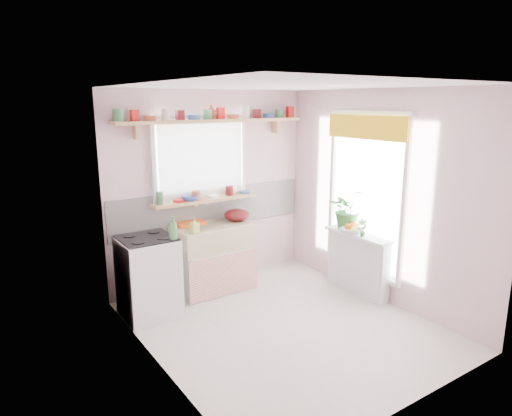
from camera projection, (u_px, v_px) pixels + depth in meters
room at (286, 183)px, 5.64m from camera, size 3.20×3.20×3.20m
sink_unit at (213, 257)px, 5.77m from camera, size 0.95×0.65×1.11m
cooker at (148, 277)px, 5.05m from camera, size 0.58×0.58×0.93m
radiator_ledge at (358, 262)px, 5.68m from camera, size 0.22×0.95×0.78m
windowsill at (205, 200)px, 5.76m from camera, size 1.40×0.22×0.04m
pine_shelf at (214, 121)px, 5.61m from camera, size 2.52×0.24×0.04m
shelf_crockery at (214, 115)px, 5.59m from camera, size 2.47×0.11×0.12m
sill_crockery at (201, 195)px, 5.71m from camera, size 1.35×0.11×0.12m
dish_tray at (189, 223)px, 5.72m from camera, size 0.38×0.29×0.04m
colander at (237, 215)px, 5.89m from camera, size 0.33×0.33×0.15m
jade_plant at (347, 209)px, 5.76m from camera, size 0.50×0.45×0.51m
fruit_bowl at (352, 231)px, 5.57m from camera, size 0.34×0.34×0.07m
herb_pot at (362, 228)px, 5.42m from camera, size 0.13×0.10×0.23m
soap_bottle_sink at (195, 225)px, 5.34m from camera, size 0.09×0.10×0.18m
sill_cup at (232, 190)px, 6.02m from camera, size 0.15×0.15×0.11m
sill_bowl at (190, 198)px, 5.61m from camera, size 0.25×0.25×0.07m
shelf_vase at (211, 112)px, 5.63m from camera, size 0.20×0.20×0.17m
cooker_bottle at (173, 228)px, 4.86m from camera, size 0.12×0.12×0.25m
fruit at (352, 226)px, 5.57m from camera, size 0.20×0.14×0.10m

